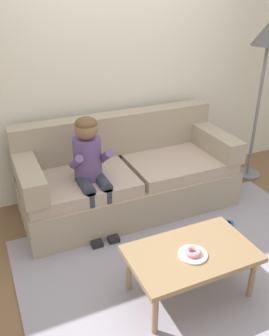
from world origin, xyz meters
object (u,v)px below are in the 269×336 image
at_px(person_child, 90,164).
at_px(donut, 193,252).
at_px(couch, 127,177).
at_px(floor_lamp, 267,48).
at_px(coffee_table, 191,256).
at_px(toy_controller, 224,226).

xyz_separation_m(person_child, donut, (0.37, -1.17, -0.24)).
relative_size(couch, person_child, 1.97).
bearing_deg(floor_lamp, person_child, -173.85).
xyz_separation_m(coffee_table, toy_controller, (0.75, 0.57, -0.33)).
xyz_separation_m(couch, floor_lamp, (1.63, 0.02, 1.18)).
height_order(coffee_table, floor_lamp, floor_lamp).
relative_size(donut, toy_controller, 0.53).
bearing_deg(person_child, toy_controller, -26.43).
distance_m(person_child, toy_controller, 1.42).
xyz_separation_m(coffee_table, person_child, (-0.39, 1.14, 0.31)).
bearing_deg(person_child, floor_lamp, 6.15).
distance_m(couch, toy_controller, 1.08).
bearing_deg(donut, floor_lamp, 39.35).
xyz_separation_m(couch, coffee_table, (-0.06, -1.34, 0.02)).
relative_size(person_child, donut, 9.18).
bearing_deg(donut, toy_controller, 38.49).
relative_size(coffee_table, donut, 7.73).
distance_m(coffee_table, floor_lamp, 2.46).
relative_size(couch, floor_lamp, 1.20).
distance_m(donut, floor_lamp, 2.46).
bearing_deg(floor_lamp, couch, -179.38).
bearing_deg(person_child, couch, 24.65).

